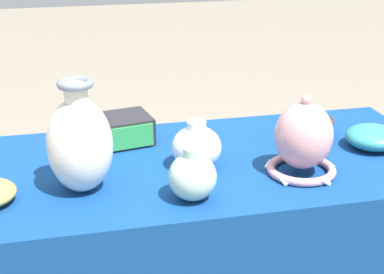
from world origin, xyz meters
The scene contains 8 objects.
display_table centered at (0.00, -0.02, 0.64)m, with size 1.35×0.62×0.71m.
vase_tall_bulbous centered at (-0.32, -0.10, 0.84)m, with size 0.16×0.16×0.28m.
vase_dome_bell centered at (0.24, -0.13, 0.80)m, with size 0.19×0.19×0.22m.
mosaic_tile_box centered at (-0.19, 0.18, 0.75)m, with size 0.19×0.17×0.08m.
jar_round_celadon centered at (-0.07, -0.21, 0.77)m, with size 0.11×0.11×0.13m.
bowl_shallow_teal centered at (0.50, -0.02, 0.75)m, with size 0.15×0.15×0.06m, color teal.
jar_round_porcelain centered at (-0.02, -0.04, 0.77)m, with size 0.13×0.13×0.13m.
cup_wide_charcoal centered at (0.37, 0.09, 0.75)m, with size 0.13×0.13×0.06m.
Camera 1 is at (-0.35, -1.41, 1.37)m, focal length 55.00 mm.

